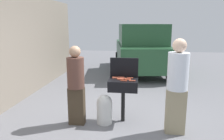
{
  "coord_description": "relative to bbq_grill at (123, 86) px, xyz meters",
  "views": [
    {
      "loc": [
        0.5,
        -4.36,
        2.04
      ],
      "look_at": [
        -0.12,
        0.47,
        1.0
      ],
      "focal_mm": 34.93,
      "sensor_mm": 36.0,
      "label": 1
    }
  ],
  "objects": [
    {
      "name": "person_right",
      "position": [
        1.01,
        -0.38,
        0.2
      ],
      "size": [
        0.38,
        0.38,
        1.79
      ],
      "rotation": [
        0.0,
        0.0,
        3.13
      ],
      "color": "gray",
      "rests_on": "ground"
    },
    {
      "name": "grill_lid_open",
      "position": [
        0.0,
        0.22,
        0.35
      ],
      "size": [
        0.6,
        0.05,
        0.42
      ],
      "primitive_type": "cube",
      "color": "black",
      "rests_on": "bbq_grill"
    },
    {
      "name": "hot_dog_2",
      "position": [
        0.19,
        -0.11,
        0.16
      ],
      "size": [
        0.13,
        0.04,
        0.03
      ],
      "primitive_type": "cylinder",
      "rotation": [
        0.0,
        1.57,
        0.12
      ],
      "color": "#B74C33",
      "rests_on": "bbq_grill"
    },
    {
      "name": "hot_dog_3",
      "position": [
        0.1,
        -0.03,
        0.16
      ],
      "size": [
        0.13,
        0.03,
        0.03
      ],
      "primitive_type": "cylinder",
      "rotation": [
        0.0,
        1.57,
        -0.06
      ],
      "color": "#AD4228",
      "rests_on": "bbq_grill"
    },
    {
      "name": "hot_dog_0",
      "position": [
        0.09,
        0.01,
        0.16
      ],
      "size": [
        0.13,
        0.03,
        0.03
      ],
      "primitive_type": "cylinder",
      "rotation": [
        0.0,
        1.57,
        0.04
      ],
      "color": "#AD4228",
      "rests_on": "bbq_grill"
    },
    {
      "name": "hot_dog_1",
      "position": [
        -0.06,
        0.01,
        0.16
      ],
      "size": [
        0.13,
        0.04,
        0.03
      ],
      "primitive_type": "cylinder",
      "rotation": [
        0.0,
        1.57,
        0.11
      ],
      "color": "#C6593D",
      "rests_on": "bbq_grill"
    },
    {
      "name": "ground_plane",
      "position": [
        -0.18,
        0.03,
        -0.77
      ],
      "size": [
        24.0,
        24.0,
        0.0
      ],
      "primitive_type": "plane",
      "color": "slate"
    },
    {
      "name": "parked_minivan",
      "position": [
        0.35,
        4.95,
        0.26
      ],
      "size": [
        2.52,
        4.62,
        2.02
      ],
      "rotation": [
        0.0,
        0.0,
        3.28
      ],
      "color": "#234C2D",
      "rests_on": "ground"
    },
    {
      "name": "person_left",
      "position": [
        -0.93,
        -0.25,
        0.11
      ],
      "size": [
        0.34,
        0.34,
        1.62
      ],
      "rotation": [
        0.0,
        0.0,
        -0.26
      ],
      "color": "#3F3323",
      "rests_on": "ground"
    },
    {
      "name": "hot_dog_8",
      "position": [
        -0.06,
        0.14,
        0.16
      ],
      "size": [
        0.13,
        0.03,
        0.03
      ],
      "primitive_type": "cylinder",
      "rotation": [
        0.0,
        1.57,
        0.01
      ],
      "color": "#C6593D",
      "rests_on": "bbq_grill"
    },
    {
      "name": "hot_dog_6",
      "position": [
        0.13,
        0.11,
        0.16
      ],
      "size": [
        0.13,
        0.03,
        0.03
      ],
      "primitive_type": "cylinder",
      "rotation": [
        0.0,
        1.57,
        0.0
      ],
      "color": "#B74C33",
      "rests_on": "bbq_grill"
    },
    {
      "name": "hot_dog_10",
      "position": [
        0.02,
        -0.12,
        0.16
      ],
      "size": [
        0.13,
        0.04,
        0.03
      ],
      "primitive_type": "cylinder",
      "rotation": [
        0.0,
        1.57,
        -0.1
      ],
      "color": "#AD4228",
      "rests_on": "bbq_grill"
    },
    {
      "name": "bbq_grill",
      "position": [
        0.0,
        0.0,
        0.0
      ],
      "size": [
        0.6,
        0.44,
        0.91
      ],
      "color": "black",
      "rests_on": "ground"
    },
    {
      "name": "hot_dog_7",
      "position": [
        -0.18,
        0.13,
        0.16
      ],
      "size": [
        0.13,
        0.04,
        0.03
      ],
      "primitive_type": "cylinder",
      "rotation": [
        0.0,
        1.57,
        -0.12
      ],
      "color": "#B74C33",
      "rests_on": "bbq_grill"
    },
    {
      "name": "house_wall_side",
      "position": [
        -2.93,
        1.03,
        0.66
      ],
      "size": [
        0.24,
        8.0,
        2.86
      ],
      "primitive_type": "cube",
      "color": "gray",
      "rests_on": "ground"
    },
    {
      "name": "hot_dog_4",
      "position": [
        -0.05,
        -0.03,
        0.16
      ],
      "size": [
        0.13,
        0.03,
        0.03
      ],
      "primitive_type": "cylinder",
      "rotation": [
        0.0,
        1.57,
        -0.02
      ],
      "color": "#B74C33",
      "rests_on": "bbq_grill"
    },
    {
      "name": "hot_dog_9",
      "position": [
        -0.17,
        0.07,
        0.16
      ],
      "size": [
        0.13,
        0.04,
        0.03
      ],
      "primitive_type": "cylinder",
      "rotation": [
        0.0,
        1.57,
        0.1
      ],
      "color": "#C6593D",
      "rests_on": "bbq_grill"
    },
    {
      "name": "propane_tank",
      "position": [
        -0.37,
        -0.16,
        -0.45
      ],
      "size": [
        0.32,
        0.32,
        0.62
      ],
      "color": "silver",
      "rests_on": "ground"
    },
    {
      "name": "hot_dog_5",
      "position": [
        -0.01,
        0.06,
        0.16
      ],
      "size": [
        0.13,
        0.03,
        0.03
      ],
      "primitive_type": "cylinder",
      "rotation": [
        0.0,
        1.57,
        -0.01
      ],
      "color": "#B74C33",
      "rests_on": "bbq_grill"
    }
  ]
}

